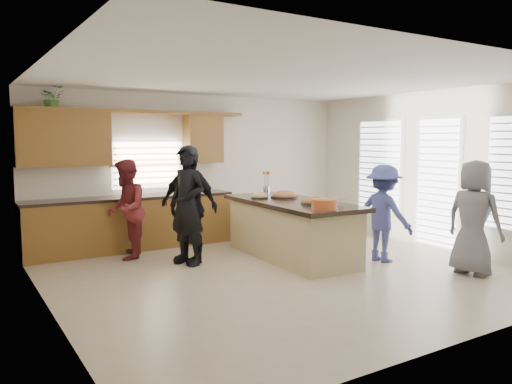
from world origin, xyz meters
TOP-DOWN VIEW (x-y plane):
  - floor at (0.00, 0.00)m, footprint 6.50×6.50m
  - room_shell at (0.00, 0.00)m, footprint 6.52×6.02m
  - back_cabinetry at (-1.47, 2.73)m, footprint 4.08×0.66m
  - right_wall_glazing at (3.22, -0.13)m, footprint 0.06×4.00m
  - island at (0.59, 0.67)m, footprint 1.28×2.75m
  - platter_front at (0.64, 0.15)m, footprint 0.41×0.41m
  - platter_mid at (0.73, 1.08)m, footprint 0.47×0.47m
  - platter_back at (0.33, 1.25)m, footprint 0.31×0.31m
  - salad_bowl at (0.39, -0.39)m, footprint 0.37×0.37m
  - clear_cup at (0.83, -0.25)m, footprint 0.09×0.09m
  - plate_stack at (0.52, 1.51)m, footprint 0.24×0.24m
  - flower_vase at (0.80, 1.75)m, footprint 0.14×0.14m
  - potted_plant at (-2.65, 2.82)m, footprint 0.39×0.34m
  - woman_left_back at (-1.04, 1.16)m, footprint 0.66×0.79m
  - woman_left_mid at (-1.72, 2.07)m, footprint 0.87×0.97m
  - woman_left_front at (-0.97, 1.26)m, footprint 0.88×1.15m
  - woman_right_back at (1.70, -0.28)m, footprint 0.71×1.07m
  - woman_right_front at (2.23, -1.52)m, footprint 0.62×0.87m

SIDE VIEW (x-z plane):
  - floor at x=0.00m, z-range 0.00..0.00m
  - island at x=0.59m, z-range -0.02..0.93m
  - woman_right_back at x=1.70m, z-range 0.00..1.55m
  - woman_left_mid at x=-1.72m, z-range 0.00..1.63m
  - woman_right_front at x=2.23m, z-range 0.00..1.65m
  - woman_left_front at x=-0.97m, z-range 0.00..1.82m
  - back_cabinetry at x=-1.47m, z-range -0.32..2.14m
  - woman_left_back at x=-1.04m, z-range 0.00..1.85m
  - plate_stack at x=0.52m, z-range 0.95..1.00m
  - platter_back at x=0.33m, z-range 0.91..1.04m
  - platter_front at x=0.64m, z-range 0.89..1.06m
  - platter_mid at x=0.73m, z-range 0.88..1.07m
  - clear_cup at x=0.83m, z-range 0.95..1.06m
  - salad_bowl at x=0.39m, z-range 0.96..1.10m
  - flower_vase at x=0.80m, z-range 0.96..1.37m
  - right_wall_glazing at x=3.22m, z-range 0.22..2.47m
  - room_shell at x=0.00m, z-range 0.50..3.31m
  - potted_plant at x=-2.65m, z-range 2.40..2.82m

